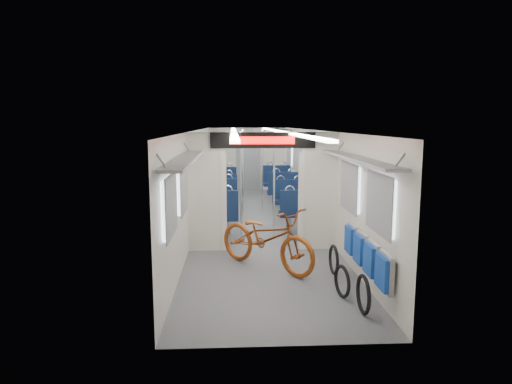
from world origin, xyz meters
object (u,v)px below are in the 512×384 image
(flip_bench, at_px, (366,254))
(stanchion_far_right, at_px, (262,171))
(stanchion_far_left, at_px, (243,171))
(seat_bay_far_left, at_px, (221,186))
(bicycle, at_px, (266,238))
(seat_bay_near_right, at_px, (294,202))
(stanchion_near_left, at_px, (241,186))
(seat_bay_near_left, at_px, (218,203))
(bike_hoop_a, at_px, (363,296))
(stanchion_near_right, at_px, (274,186))
(seat_bay_far_right, at_px, (280,183))
(bike_hoop_b, at_px, (342,283))
(bike_hoop_c, at_px, (334,261))

(flip_bench, distance_m, stanchion_far_right, 6.40)
(stanchion_far_left, bearing_deg, seat_bay_far_left, 116.77)
(stanchion_far_right, bearing_deg, bicycle, -92.92)
(seat_bay_near_right, distance_m, stanchion_near_left, 2.03)
(seat_bay_near_left, bearing_deg, stanchion_far_left, 70.40)
(stanchion_far_left, bearing_deg, bike_hoop_a, -78.67)
(stanchion_near_right, bearing_deg, seat_bay_near_right, 67.42)
(seat_bay_near_right, relative_size, seat_bay_far_right, 0.90)
(bike_hoop_a, xyz_separation_m, seat_bay_near_left, (-2.05, 5.23, 0.32))
(bike_hoop_b, height_order, seat_bay_near_right, seat_bay_near_right)
(bike_hoop_a, height_order, seat_bay_far_left, seat_bay_far_left)
(seat_bay_far_right, relative_size, stanchion_near_right, 0.98)
(seat_bay_near_right, distance_m, seat_bay_far_left, 3.39)
(seat_bay_near_left, bearing_deg, seat_bay_far_left, 90.00)
(seat_bay_far_right, height_order, stanchion_near_right, stanchion_near_right)
(flip_bench, height_order, stanchion_near_left, stanchion_near_left)
(bicycle, bearing_deg, stanchion_near_right, 36.94)
(bicycle, xyz_separation_m, bike_hoop_b, (0.99, -1.37, -0.33))
(stanchion_near_right, bearing_deg, bike_hoop_b, -78.53)
(bike_hoop_c, xyz_separation_m, stanchion_far_right, (-0.82, 5.47, 0.92))
(seat_bay_near_right, xyz_separation_m, stanchion_far_right, (-0.69, 1.58, 0.61))
(flip_bench, height_order, bike_hoop_a, flip_bench)
(bicycle, bearing_deg, seat_bay_far_left, 54.08)
(seat_bay_near_left, bearing_deg, seat_bay_far_right, 62.44)
(seat_bay_near_left, relative_size, stanchion_far_left, 0.97)
(bike_hoop_a, distance_m, bike_hoop_b, 0.59)
(bike_hoop_c, xyz_separation_m, stanchion_far_left, (-1.37, 5.45, 0.92))
(bicycle, xyz_separation_m, bike_hoop_c, (1.08, -0.37, -0.31))
(flip_bench, distance_m, stanchion_near_left, 3.77)
(bicycle, relative_size, flip_bench, 0.98)
(bicycle, xyz_separation_m, stanchion_far_left, (-0.28, 5.08, 0.61))
(flip_bench, xyz_separation_m, bike_hoop_b, (-0.38, -0.18, -0.37))
(stanchion_near_right, bearing_deg, stanchion_far_left, 100.75)
(seat_bay_far_right, bearing_deg, stanchion_near_left, -105.65)
(bike_hoop_a, relative_size, stanchion_far_left, 0.23)
(stanchion_near_left, bearing_deg, bike_hoop_c, -59.30)
(bike_hoop_c, bearing_deg, flip_bench, -70.83)
(bike_hoop_c, distance_m, seat_bay_near_right, 3.90)
(bike_hoop_a, distance_m, seat_bay_far_right, 8.82)
(seat_bay_far_right, bearing_deg, bike_hoop_b, -89.75)
(bike_hoop_b, relative_size, seat_bay_far_right, 0.21)
(seat_bay_near_left, bearing_deg, stanchion_near_right, -46.87)
(bicycle, height_order, bike_hoop_c, bicycle)
(bicycle, relative_size, stanchion_far_left, 0.90)
(bike_hoop_a, relative_size, stanchion_far_right, 0.23)
(bike_hoop_a, bearing_deg, bike_hoop_c, 91.50)
(flip_bench, distance_m, seat_bay_near_right, 4.72)
(seat_bay_far_right, xyz_separation_m, stanchion_far_left, (-1.23, -1.79, 0.58))
(stanchion_near_right, relative_size, stanchion_far_right, 1.00)
(seat_bay_far_left, relative_size, stanchion_near_right, 0.99)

